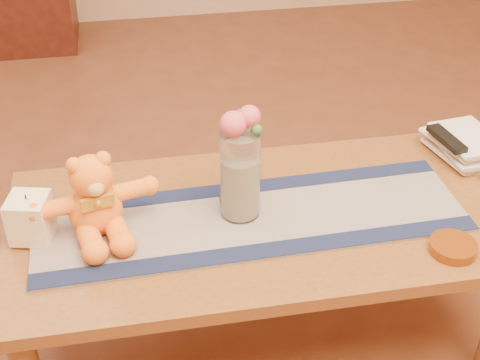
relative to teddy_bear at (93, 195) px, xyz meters
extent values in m
plane|color=#5B2D1A|center=(0.44, -0.02, -0.57)|extent=(5.50, 5.50, 0.00)
cube|color=brown|center=(0.44, -0.02, -0.14)|extent=(1.40, 0.70, 0.04)
cylinder|color=brown|center=(-0.20, 0.27, -0.37)|extent=(0.07, 0.07, 0.41)
cylinder|color=brown|center=(1.08, 0.27, -0.37)|extent=(0.07, 0.07, 0.41)
cube|color=#1B1D4D|center=(0.42, -0.03, -0.12)|extent=(1.21, 0.38, 0.01)
cube|color=#131A39|center=(0.43, -0.17, -0.11)|extent=(1.20, 0.09, 0.00)
cube|color=#131A39|center=(0.42, 0.12, -0.11)|extent=(1.20, 0.09, 0.00)
cube|color=#FFE2BB|center=(-0.17, 0.00, -0.05)|extent=(0.12, 0.12, 0.12)
cylinder|color=black|center=(-0.17, 0.00, 0.02)|extent=(0.00, 0.00, 0.01)
cylinder|color=silver|center=(0.39, 0.00, 0.02)|extent=(0.11, 0.11, 0.26)
cylinder|color=beige|center=(0.39, 0.00, -0.02)|extent=(0.09, 0.09, 0.18)
sphere|color=#D54B5A|center=(0.37, -0.01, 0.18)|extent=(0.07, 0.07, 0.07)
sphere|color=#D54B5A|center=(0.42, 0.00, 0.19)|extent=(0.06, 0.06, 0.06)
sphere|color=#494E9E|center=(0.40, 0.03, 0.18)|extent=(0.04, 0.04, 0.04)
sphere|color=#494E9E|center=(0.36, 0.02, 0.17)|extent=(0.04, 0.04, 0.04)
sphere|color=#33662D|center=(0.43, -0.02, 0.17)|extent=(0.03, 0.03, 0.03)
sphere|color=#474317|center=(0.38, 0.02, -0.08)|extent=(0.08, 0.08, 0.07)
imported|color=beige|center=(1.07, 0.16, -0.11)|extent=(0.21, 0.25, 0.02)
imported|color=beige|center=(1.08, 0.16, -0.09)|extent=(0.18, 0.24, 0.02)
imported|color=beige|center=(1.07, 0.17, -0.07)|extent=(0.22, 0.26, 0.02)
imported|color=beige|center=(1.08, 0.16, -0.05)|extent=(0.19, 0.24, 0.02)
cube|color=black|center=(1.07, 0.15, -0.04)|extent=(0.07, 0.17, 0.02)
cylinder|color=#BF5914|center=(0.92, -0.26, -0.11)|extent=(0.16, 0.16, 0.03)
camera|label=1|loc=(0.13, -1.47, 1.04)|focal=50.05mm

